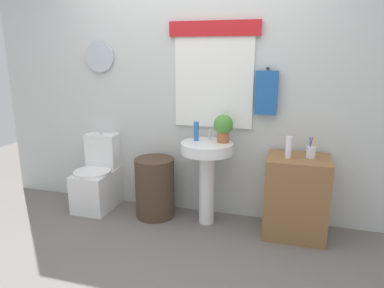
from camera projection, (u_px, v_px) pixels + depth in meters
The scene contains 11 objects.
ground_plane at pixel (154, 266), 2.79m from camera, with size 8.00×8.00×0.00m, color slate.
back_wall at pixel (195, 86), 3.53m from camera, with size 4.40×0.18×2.60m.
toilet at pixel (98, 180), 3.81m from camera, with size 0.38×0.51×0.80m.
laundry_hamper at pixel (155, 188), 3.59m from camera, with size 0.39×0.39×0.61m, color #4C3828.
pedestal_sink at pixel (207, 164), 3.37m from camera, with size 0.50×0.50×0.81m.
faucet at pixel (210, 135), 3.42m from camera, with size 0.03×0.03×0.10m, color silver.
wooden_cabinet at pixel (296, 197), 3.20m from camera, with size 0.54×0.44×0.74m, color olive.
soap_bottle at pixel (196, 131), 3.37m from camera, with size 0.05×0.05×0.18m, color #2D6BB7.
potted_plant at pixel (223, 127), 3.30m from camera, with size 0.18×0.18×0.26m.
lotion_bottle at pixel (289, 147), 3.07m from camera, with size 0.05×0.05×0.19m, color white.
toothbrush_cup at pixel (311, 152), 3.09m from camera, with size 0.08×0.08×0.19m.
Camera 1 is at (0.98, -2.27, 1.63)m, focal length 33.21 mm.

